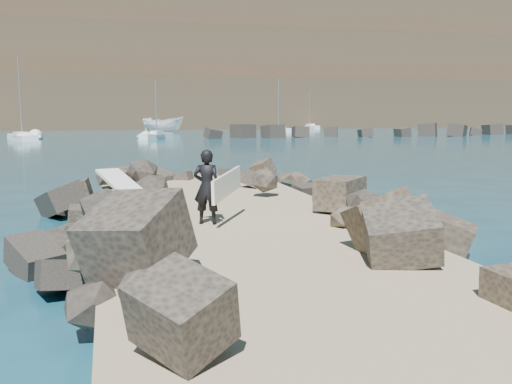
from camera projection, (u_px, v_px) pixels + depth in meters
ground at (244, 254)px, 12.31m from camera, size 800.00×800.00×0.00m
jetty at (270, 265)px, 10.35m from camera, size 6.00×26.00×0.60m
riprap_left at (105, 257)px, 10.08m from camera, size 2.60×22.00×1.00m
riprap_right at (401, 239)px, 11.53m from camera, size 2.60×22.00×1.00m
breakwater_secondary at (408, 132)px, 73.68m from camera, size 52.00×4.00×1.20m
headland at (150, 68)px, 165.92m from camera, size 360.00×140.00×32.00m
surfboard_resting at (123, 189)px, 15.03m from camera, size 1.45×2.68×0.09m
boat_imported at (163, 125)px, 86.81m from camera, size 6.62×3.50×2.43m
surfer_with_board at (210, 187)px, 12.49m from camera, size 1.32×1.83×1.65m
sailboat_f at (309, 127)px, 106.44m from camera, size 2.26×5.83×7.02m
sailboat_d at (278, 130)px, 89.38m from camera, size 2.51×7.12×8.42m
sailboat_b at (157, 136)px, 65.59m from camera, size 4.33×5.10×6.81m
sailboat_a at (22, 138)px, 61.86m from camera, size 4.09×7.83×9.21m
headland_buildings at (175, 0)px, 157.66m from camera, size 137.50×30.50×5.00m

